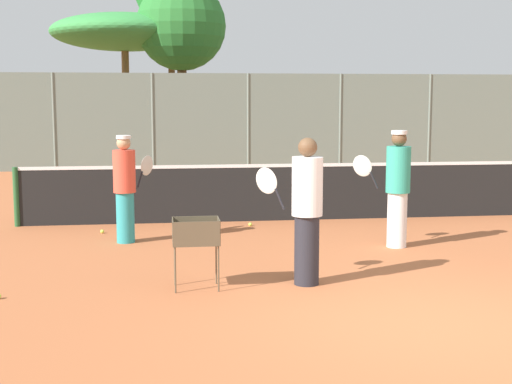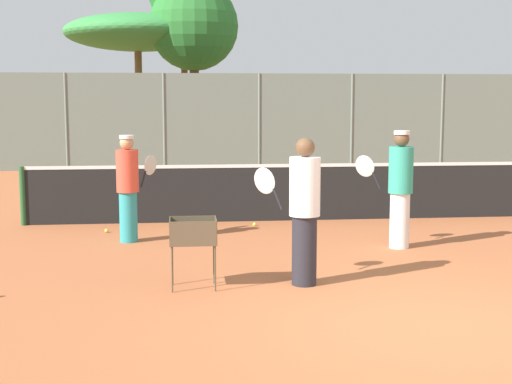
% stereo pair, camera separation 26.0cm
% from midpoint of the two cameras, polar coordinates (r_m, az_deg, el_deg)
% --- Properties ---
extents(ground_plane, '(80.00, 80.00, 0.00)m').
position_cam_midpoint_polar(ground_plane, '(7.51, 15.49, -10.48)').
color(ground_plane, '#B26038').
extents(tennis_net, '(10.92, 0.10, 1.07)m').
position_cam_midpoint_polar(tennis_net, '(13.47, 5.51, 0.10)').
color(tennis_net, '#26592D').
rests_on(tennis_net, ground_plane).
extents(back_fence, '(24.72, 0.08, 3.09)m').
position_cam_midpoint_polar(back_fence, '(23.32, 0.58, 5.68)').
color(back_fence, slate).
rests_on(back_fence, ground_plane).
extents(tree_0, '(3.29, 3.29, 6.58)m').
position_cam_midpoint_polar(tree_0, '(26.95, -4.72, 13.03)').
color(tree_0, brown).
rests_on(tree_0, ground_plane).
extents(tree_2, '(5.56, 5.56, 5.46)m').
position_cam_midpoint_polar(tree_2, '(28.11, -9.18, 12.43)').
color(tree_2, brown).
rests_on(tree_2, ground_plane).
extents(player_white_outfit, '(0.88, 0.49, 1.80)m').
position_cam_midpoint_polar(player_white_outfit, '(11.11, 12.10, 0.35)').
color(player_white_outfit, white).
rests_on(player_white_outfit, ground_plane).
extents(player_red_cap, '(0.82, 0.62, 1.82)m').
position_cam_midpoint_polar(player_red_cap, '(8.72, 4.71, -1.44)').
color(player_red_cap, '#26262D').
rests_on(player_red_cap, ground_plane).
extents(player_yellow_shirt, '(0.67, 0.74, 1.71)m').
position_cam_midpoint_polar(player_yellow_shirt, '(11.49, -9.56, 0.41)').
color(player_yellow_shirt, teal).
rests_on(player_yellow_shirt, ground_plane).
extents(ball_cart, '(0.56, 0.41, 0.85)m').
position_cam_midpoint_polar(ball_cart, '(8.60, -4.27, -3.63)').
color(ball_cart, brown).
rests_on(ball_cart, ground_plane).
extents(tennis_ball_0, '(0.07, 0.07, 0.07)m').
position_cam_midpoint_polar(tennis_ball_0, '(12.83, 0.46, -2.61)').
color(tennis_ball_0, '#D1E54C').
rests_on(tennis_ball_0, ground_plane).
extents(tennis_ball_2, '(0.07, 0.07, 0.07)m').
position_cam_midpoint_polar(tennis_ball_2, '(12.46, -11.28, -3.05)').
color(tennis_ball_2, '#D1E54C').
rests_on(tennis_ball_2, ground_plane).
extents(parked_car, '(4.20, 1.70, 1.60)m').
position_cam_midpoint_polar(parked_car, '(27.55, 14.39, 3.88)').
color(parked_car, white).
rests_on(parked_car, ground_plane).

